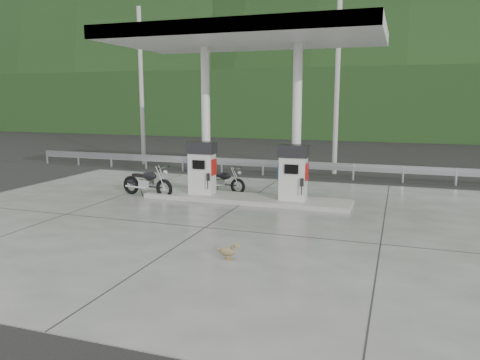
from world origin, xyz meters
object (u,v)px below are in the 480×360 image
(motorcycle_left, at_px, (147,183))
(motorcycle_right, at_px, (222,181))
(gas_pump_left, at_px, (202,168))
(duck, at_px, (227,252))
(gas_pump_right, at_px, (293,173))

(motorcycle_left, distance_m, motorcycle_right, 2.71)
(gas_pump_left, distance_m, duck, 6.46)
(gas_pump_left, bearing_deg, gas_pump_right, 0.00)
(motorcycle_left, xyz_separation_m, motorcycle_right, (2.28, 1.46, -0.07))
(gas_pump_right, distance_m, motorcycle_left, 5.21)
(gas_pump_left, distance_m, motorcycle_left, 2.07)
(gas_pump_right, height_order, motorcycle_right, gas_pump_right)
(motorcycle_right, distance_m, duck, 7.28)
(motorcycle_right, height_order, duck, motorcycle_right)
(gas_pump_right, bearing_deg, motorcycle_left, -176.24)
(duck, bearing_deg, gas_pump_right, 84.12)
(duck, bearing_deg, motorcycle_right, 107.72)
(motorcycle_right, bearing_deg, motorcycle_left, -139.54)
(gas_pump_right, bearing_deg, motorcycle_right, 158.80)
(motorcycle_left, bearing_deg, gas_pump_right, 13.16)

